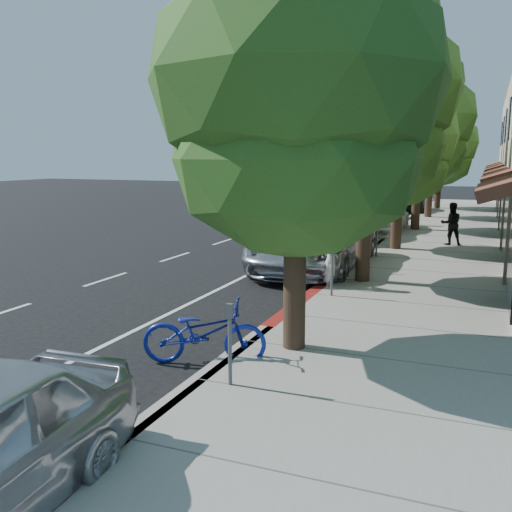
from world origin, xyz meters
The scene contains 17 objects.
ground centered at (0.00, 0.00, 0.00)m, with size 120.00×120.00×0.00m, color black.
sidewalk centered at (2.30, 8.00, 0.07)m, with size 4.60×56.00×0.15m, color gray.
curb centered at (0.00, 8.00, 0.07)m, with size 0.30×56.00×0.15m, color #9E998E.
curb_red_segment centered at (0.00, 1.00, 0.07)m, with size 0.32×4.00×0.15m, color maroon.
street_tree_0 centered at (0.90, -2.00, 4.72)m, with size 5.08×5.08×7.77m.
street_tree_1 centered at (0.90, 4.00, 5.19)m, with size 4.90×4.90×8.33m.
street_tree_2 centered at (0.90, 10.00, 4.17)m, with size 4.22×4.22×6.78m.
street_tree_3 centered at (0.90, 16.00, 5.19)m, with size 5.10×5.10×8.39m.
street_tree_4 centered at (0.90, 22.00, 4.36)m, with size 4.10×4.10×7.00m.
street_tree_5 centered at (0.90, 28.00, 4.32)m, with size 4.92×4.92×7.19m.
cyclist centered at (0.25, 3.00, 0.84)m, with size 0.61×0.40×1.68m, color silver.
bicycle centered at (-0.40, -3.00, 0.56)m, with size 0.75×2.14×1.12m, color #152496.
silver_suv centered at (-1.00, 5.66, 0.88)m, with size 2.93×6.36×1.77m, color #B1B0B5.
dark_sedan centered at (-1.33, 12.14, 0.84)m, with size 1.77×5.08×1.67m, color black.
white_pickup centered at (-0.62, 15.00, 0.79)m, with size 2.21×5.44×1.58m, color white.
dark_suv_far centered at (-0.50, 25.52, 0.77)m, with size 1.82×4.51×1.54m, color black.
pedestrian centered at (2.74, 11.68, 0.97)m, with size 0.80×0.62×1.64m, color black.
Camera 1 is at (3.98, -11.41, 3.57)m, focal length 40.00 mm.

